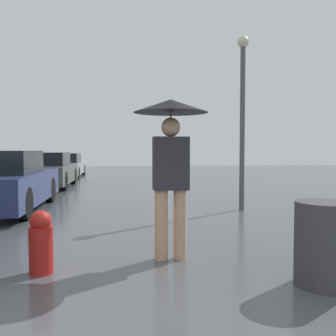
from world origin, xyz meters
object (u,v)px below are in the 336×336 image
object	(u,v)px
street_lamp	(243,105)
trash_bin	(325,244)
pedestrian	(171,143)
parked_car_third	(46,171)
parked_car_second	(1,183)
parked_car_farthest	(65,166)
fire_hydrant	(41,242)

from	to	relation	value
street_lamp	trash_bin	xyz separation A→B (m)	(-0.68, -4.65, -1.92)
pedestrian	parked_car_third	distance (m)	9.92
parked_car_second	parked_car_farthest	size ratio (longest dim) A/B	0.93
parked_car_second	parked_car_farthest	xyz separation A→B (m)	(-0.19, 10.67, -0.07)
parked_car_second	fire_hydrant	world-z (taller)	parked_car_second
fire_hydrant	street_lamp	bearing A→B (deg)	47.81
pedestrian	parked_car_farthest	world-z (taller)	pedestrian
parked_car_third	street_lamp	distance (m)	8.06
parked_car_farthest	street_lamp	size ratio (longest dim) A/B	1.14
parked_car_farthest	street_lamp	world-z (taller)	street_lamp
pedestrian	trash_bin	size ratio (longest dim) A/B	2.34
street_lamp	fire_hydrant	bearing A→B (deg)	-132.19
trash_bin	pedestrian	bearing A→B (deg)	142.40
pedestrian	parked_car_third	bearing A→B (deg)	109.39
street_lamp	trash_bin	world-z (taller)	street_lamp
parked_car_third	pedestrian	bearing A→B (deg)	-70.61
parked_car_third	trash_bin	xyz separation A→B (m)	(4.69, -10.40, -0.18)
parked_car_farthest	pedestrian	bearing A→B (deg)	-76.95
parked_car_second	parked_car_third	size ratio (longest dim) A/B	1.02
parked_car_third	street_lamp	size ratio (longest dim) A/B	1.05
pedestrian	fire_hydrant	bearing A→B (deg)	-166.41
trash_bin	fire_hydrant	world-z (taller)	trash_bin
street_lamp	fire_hydrant	size ratio (longest dim) A/B	5.58
parked_car_second	trash_bin	distance (m)	6.97
pedestrian	parked_car_farthest	distance (m)	15.20
parked_car_third	parked_car_farthest	distance (m)	5.47
parked_car_third	fire_hydrant	bearing A→B (deg)	-79.43
parked_car_third	street_lamp	xyz separation A→B (m)	(5.36, -5.75, 1.75)
pedestrian	street_lamp	distance (m)	4.23
pedestrian	parked_car_second	xyz separation A→B (m)	(-3.24, 4.12, -0.81)
pedestrian	fire_hydrant	world-z (taller)	pedestrian
parked_car_second	parked_car_third	xyz separation A→B (m)	(-0.04, 5.21, -0.03)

